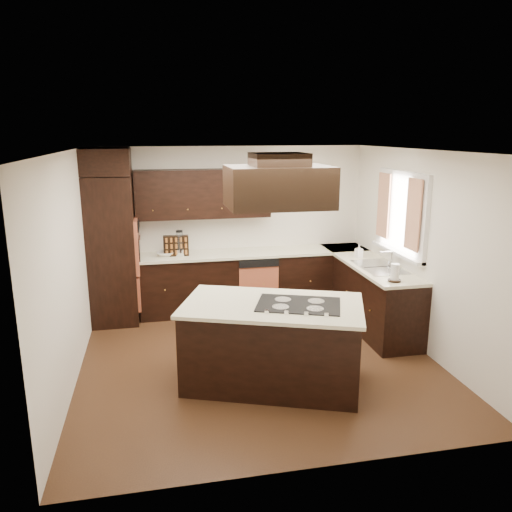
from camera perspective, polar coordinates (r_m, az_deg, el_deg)
name	(u,v)px	position (r m, az deg, el deg)	size (l,w,h in m)	color
floor	(258,360)	(6.25, 0.21, -11.75)	(4.20, 4.20, 0.02)	brown
ceiling	(258,150)	(5.63, 0.23, 12.02)	(4.20, 4.20, 0.02)	white
wall_back	(230,227)	(7.84, -2.93, 3.28)	(4.20, 0.02, 2.50)	silver
wall_front	(314,328)	(3.87, 6.67, -8.14)	(4.20, 0.02, 2.50)	silver
wall_left	(68,270)	(5.78, -20.73, -1.51)	(0.02, 4.20, 2.50)	silver
wall_right	(423,252)	(6.57, 18.56, 0.46)	(0.02, 4.20, 2.50)	silver
oven_column	(112,250)	(7.43, -16.09, 0.64)	(0.65, 0.75, 2.12)	black
wall_oven_face	(137,245)	(7.39, -13.42, 1.23)	(0.05, 0.62, 0.78)	#C45F3E
base_cabinets_back	(236,282)	(7.74, -2.26, -3.02)	(2.93, 0.60, 0.88)	black
base_cabinets_right	(367,293)	(7.41, 12.54, -4.15)	(0.60, 2.40, 0.88)	black
countertop_back	(236,254)	(7.61, -2.27, 0.26)	(2.93, 0.63, 0.04)	#ECE7C2
countertop_right	(367,262)	(7.28, 12.62, -0.71)	(0.63, 2.40, 0.04)	#ECE7C2
upper_cabinets	(203,194)	(7.53, -6.04, 7.09)	(2.00, 0.34, 0.72)	black
dishwasher_front	(259,290)	(7.53, 0.32, -3.86)	(0.60, 0.05, 0.72)	#C45F3E
window_frame	(401,213)	(6.94, 16.28, 4.70)	(0.06, 1.32, 1.12)	white
window_pane	(403,213)	(6.96, 16.48, 4.70)	(0.00, 1.20, 1.00)	white
curtain_left	(413,215)	(6.54, 17.54, 4.51)	(0.02, 0.34, 0.90)	beige
curtain_right	(383,205)	(7.28, 14.36, 5.63)	(0.02, 0.34, 0.90)	beige
sink_rim	(379,267)	(6.97, 13.91, -1.22)	(0.52, 0.84, 0.01)	silver
island	(272,345)	(5.54, 1.85, -10.14)	(1.84, 1.01, 0.88)	black
island_top	(272,305)	(5.37, 1.89, -5.66)	(1.91, 1.07, 0.04)	#ECE7C2
cooktop	(299,304)	(5.33, 4.89, -5.54)	(0.87, 0.58, 0.01)	black
range_hood	(279,187)	(5.15, 2.59, 7.91)	(1.05, 0.72, 0.42)	black
hood_duct	(279,159)	(5.12, 2.63, 10.97)	(0.55, 0.50, 0.13)	black
blender_base	(180,252)	(7.47, -8.68, 0.41)	(0.15, 0.15, 0.10)	silver
blender_pitcher	(180,241)	(7.43, -8.73, 1.76)	(0.13, 0.13, 0.26)	silver
spice_rack	(176,246)	(7.45, -9.12, 1.17)	(0.37, 0.09, 0.31)	black
mixing_bowl	(166,254)	(7.51, -10.26, 0.26)	(0.26, 0.26, 0.06)	white
soap_bottle	(359,251)	(7.42, 11.68, 0.57)	(0.09, 0.09, 0.20)	white
paper_towel	(395,273)	(6.33, 15.58, -1.85)	(0.10, 0.10, 0.22)	white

